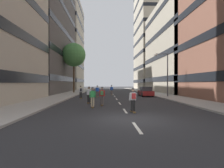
# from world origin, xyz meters

# --- Properties ---
(ground_plane) EXTENTS (147.45, 147.45, 0.00)m
(ground_plane) POSITION_xyz_m (0.00, 24.57, 0.00)
(ground_plane) COLOR #28282B
(sidewalk_left) EXTENTS (3.92, 67.58, 0.14)m
(sidewalk_left) POSITION_xyz_m (-8.29, 27.65, 0.07)
(sidewalk_left) COLOR #9E9991
(sidewalk_left) RESTS_ON ground_plane
(sidewalk_right) EXTENTS (3.92, 67.58, 0.14)m
(sidewalk_right) POSITION_xyz_m (8.29, 27.65, 0.07)
(sidewalk_right) COLOR #9E9991
(sidewalk_right) RESTS_ON ground_plane
(lane_markings) EXTENTS (0.16, 57.20, 0.01)m
(lane_markings) POSITION_xyz_m (0.00, 25.50, 0.00)
(lane_markings) COLOR silver
(lane_markings) RESTS_ON ground_plane
(building_left_mid) EXTENTS (17.10, 23.23, 25.58)m
(building_left_mid) POSITION_xyz_m (-18.74, 29.04, 12.88)
(building_left_mid) COLOR #4C4744
(building_left_mid) RESTS_ON ground_plane
(building_left_far) EXTENTS (17.10, 18.72, 30.56)m
(building_left_far) POSITION_xyz_m (-18.74, 52.42, 15.37)
(building_left_far) COLOR #B2A893
(building_left_far) RESTS_ON ground_plane
(building_right_mid) EXTENTS (17.10, 23.14, 20.06)m
(building_right_mid) POSITION_xyz_m (18.74, 29.04, 10.12)
(building_right_mid) COLOR #B2A893
(building_right_mid) RESTS_ON ground_plane
(building_right_far) EXTENTS (17.10, 18.67, 37.95)m
(building_right_far) POSITION_xyz_m (18.74, 52.42, 19.07)
(building_right_far) COLOR #B2A893
(building_right_far) RESTS_ON ground_plane
(parked_car_near) EXTENTS (1.82, 4.40, 1.52)m
(parked_car_near) POSITION_xyz_m (5.13, 18.26, 0.70)
(parked_car_near) COLOR maroon
(parked_car_near) RESTS_ON ground_plane
(street_tree_near) EXTENTS (5.06, 5.06, 10.62)m
(street_tree_near) POSITION_xyz_m (-8.29, 27.69, 8.20)
(street_tree_near) COLOR #4C3823
(street_tree_near) RESTS_ON sidewalk_left
(streetlamp_right) EXTENTS (2.13, 0.30, 6.50)m
(streetlamp_right) POSITION_xyz_m (7.53, 15.75, 4.14)
(streetlamp_right) COLOR #3F3F44
(streetlamp_right) RESTS_ON sidewalk_right
(skater_0) EXTENTS (0.56, 0.92, 1.78)m
(skater_0) POSITION_xyz_m (-2.71, 16.25, 0.98)
(skater_0) COLOR brown
(skater_0) RESTS_ON ground_plane
(skater_1) EXTENTS (0.55, 0.92, 1.78)m
(skater_1) POSITION_xyz_m (-2.61, 4.92, 0.98)
(skater_1) COLOR brown
(skater_1) RESTS_ON ground_plane
(skater_2) EXTENTS (0.56, 0.92, 1.78)m
(skater_2) POSITION_xyz_m (0.50, 2.25, 1.02)
(skater_2) COLOR brown
(skater_2) RESTS_ON ground_plane
(skater_3) EXTENTS (0.56, 0.92, 1.78)m
(skater_3) POSITION_xyz_m (-4.89, 14.04, 1.02)
(skater_3) COLOR brown
(skater_3) RESTS_ON ground_plane
(skater_4) EXTENTS (0.55, 0.91, 1.78)m
(skater_4) POSITION_xyz_m (-1.81, 6.32, 1.02)
(skater_4) COLOR brown
(skater_4) RESTS_ON ground_plane
(skater_5) EXTENTS (0.54, 0.91, 1.78)m
(skater_5) POSITION_xyz_m (-0.37, 20.97, 0.98)
(skater_5) COLOR brown
(skater_5) RESTS_ON ground_plane
(skater_6) EXTENTS (0.56, 0.92, 1.78)m
(skater_6) POSITION_xyz_m (-3.22, 8.15, 0.98)
(skater_6) COLOR brown
(skater_6) RESTS_ON ground_plane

